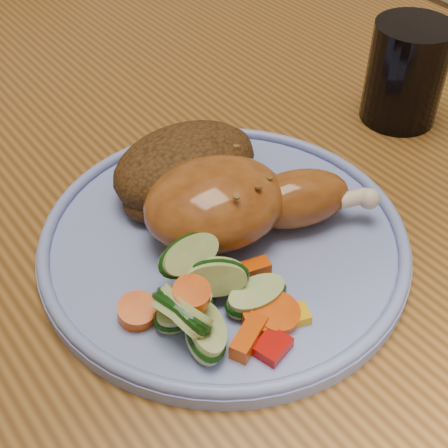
{
  "coord_description": "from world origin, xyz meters",
  "views": [
    {
      "loc": [
        -0.29,
        -0.42,
        1.12
      ],
      "look_at": [
        -0.07,
        -0.13,
        0.78
      ],
      "focal_mm": 50.0,
      "sensor_mm": 36.0,
      "label": 1
    }
  ],
  "objects_px": {
    "dining_table": "(206,207)",
    "plate": "(224,242)",
    "chair_far": "(10,98)",
    "drinking_glass": "(406,73)"
  },
  "relations": [
    {
      "from": "dining_table",
      "to": "chair_far",
      "type": "relative_size",
      "value": 1.54
    },
    {
      "from": "dining_table",
      "to": "drinking_glass",
      "type": "height_order",
      "value": "drinking_glass"
    },
    {
      "from": "chair_far",
      "to": "plate",
      "type": "height_order",
      "value": "chair_far"
    },
    {
      "from": "chair_far",
      "to": "plate",
      "type": "distance_m",
      "value": 0.8
    },
    {
      "from": "dining_table",
      "to": "chair_far",
      "type": "height_order",
      "value": "chair_far"
    },
    {
      "from": "chair_far",
      "to": "drinking_glass",
      "type": "distance_m",
      "value": 0.79
    },
    {
      "from": "dining_table",
      "to": "plate",
      "type": "bearing_deg",
      "value": -119.56
    },
    {
      "from": "dining_table",
      "to": "chair_far",
      "type": "distance_m",
      "value": 0.65
    },
    {
      "from": "chair_far",
      "to": "drinking_glass",
      "type": "xyz_separation_m",
      "value": [
        0.19,
        -0.71,
        0.31
      ]
    },
    {
      "from": "chair_far",
      "to": "plate",
      "type": "bearing_deg",
      "value": -95.45
    }
  ]
}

